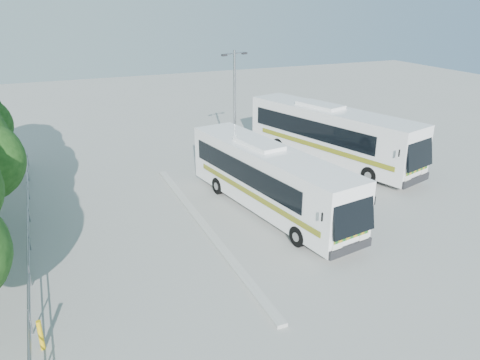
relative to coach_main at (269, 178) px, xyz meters
name	(u,v)px	position (x,y,z in m)	size (l,w,h in m)	color
ground	(265,237)	(-1.43, -2.53, -1.80)	(100.00, 100.00, 0.00)	gray
kerb_divider	(204,226)	(-3.73, -0.53, -1.73)	(0.40, 16.00, 0.15)	#B2B2AD
railing	(28,225)	(-11.43, 1.47, -1.06)	(0.06, 22.00, 1.00)	gray
coach_main	(269,178)	(0.00, 0.00, 0.00)	(4.25, 12.07, 3.29)	white
coach_adjacent	(331,134)	(7.17, 5.29, 0.17)	(6.08, 13.13, 3.59)	silver
lamppost	(235,108)	(0.57, 5.93, 2.34)	(1.80, 0.69, 7.51)	gray
bollard	(41,335)	(-11.13, -6.43, -1.27)	(0.15, 0.15, 1.06)	gold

